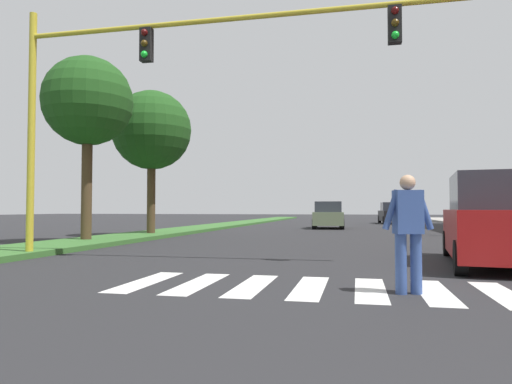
% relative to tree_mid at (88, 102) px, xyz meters
% --- Properties ---
extents(ground_plane, '(140.00, 140.00, 0.00)m').
position_rel_tree_mid_xyz_m(ground_plane, '(8.94, 15.39, -4.94)').
color(ground_plane, '#262628').
extents(crosswalk, '(6.75, 2.20, 0.01)m').
position_rel_tree_mid_xyz_m(crosswalk, '(8.94, -7.36, -4.93)').
color(crosswalk, silver).
rests_on(crosswalk, ground_plane).
extents(median_strip, '(2.53, 64.00, 0.15)m').
position_rel_tree_mid_xyz_m(median_strip, '(0.27, 13.39, -4.86)').
color(median_strip, '#386B2D').
rests_on(median_strip, ground_plane).
extents(tree_mid, '(3.11, 3.11, 6.39)m').
position_rel_tree_mid_xyz_m(tree_mid, '(0.00, 0.00, 0.00)').
color(tree_mid, '#4C3823').
rests_on(tree_mid, median_strip).
extents(tree_far, '(3.46, 3.46, 6.24)m').
position_rel_tree_mid_xyz_m(tree_far, '(0.40, 4.32, -0.31)').
color(tree_far, '#4C3823').
rests_on(tree_far, median_strip).
extents(traffic_light_gantry, '(10.41, 0.30, 6.00)m').
position_rel_tree_mid_xyz_m(traffic_light_gantry, '(4.39, -4.41, -0.52)').
color(traffic_light_gantry, gold).
rests_on(traffic_light_gantry, median_strip).
extents(pedestrian_performer, '(0.74, 0.33, 1.69)m').
position_rel_tree_mid_xyz_m(pedestrian_performer, '(9.91, -7.59, -4.00)').
color(pedestrian_performer, '#334C8C').
rests_on(pedestrian_performer, ground_plane).
extents(suv_crossing, '(2.47, 4.80, 1.97)m').
position_rel_tree_mid_xyz_m(suv_crossing, '(12.11, -3.70, -4.00)').
color(suv_crossing, maroon).
rests_on(suv_crossing, ground_plane).
extents(sedan_midblock, '(2.08, 4.14, 1.64)m').
position_rel_tree_mid_xyz_m(sedan_midblock, '(7.44, 14.35, -4.17)').
color(sedan_midblock, gray).
rests_on(sedan_midblock, ground_plane).
extents(sedan_distant, '(2.03, 4.66, 1.73)m').
position_rel_tree_mid_xyz_m(sedan_distant, '(11.93, 24.86, -4.13)').
color(sedan_distant, black).
rests_on(sedan_distant, ground_plane).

